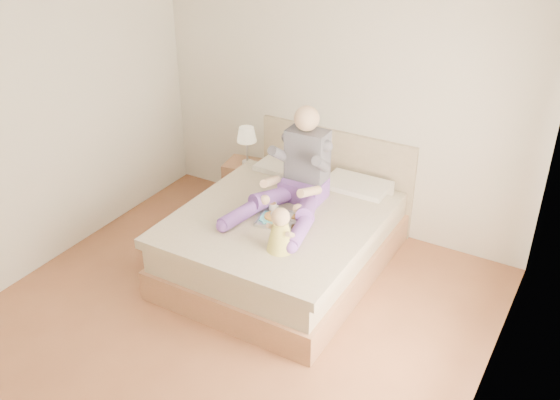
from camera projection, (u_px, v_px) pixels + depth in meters
The scene contains 7 objects.
room at pixel (224, 165), 4.40m from camera, with size 4.02×4.22×2.71m.
bed at pixel (288, 234), 5.83m from camera, with size 1.70×2.18×1.00m.
nightstand at pixel (245, 183), 6.90m from camera, with size 0.45×0.42×0.49m.
lamp at pixel (247, 137), 6.59m from camera, with size 0.21×0.21×0.43m.
adult at pixel (297, 178), 5.60m from camera, with size 0.79×1.11×0.93m.
tray at pixel (283, 218), 5.46m from camera, with size 0.47×0.40×0.12m.
baby at pixel (281, 233), 5.01m from camera, with size 0.25×0.34×0.38m.
Camera 1 is at (2.41, -3.22, 3.44)m, focal length 40.00 mm.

